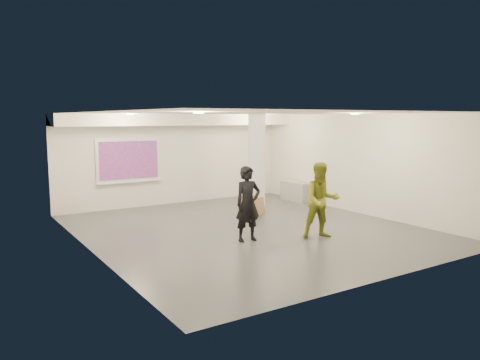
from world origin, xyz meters
TOP-DOWN VIEW (x-y plane):
  - floor at (0.00, 0.00)m, footprint 8.00×9.00m
  - ceiling at (0.00, 0.00)m, footprint 8.00×9.00m
  - wall_back at (0.00, 4.50)m, footprint 8.00×0.01m
  - wall_front at (0.00, -4.50)m, footprint 8.00×0.01m
  - wall_left at (-4.00, 0.00)m, footprint 0.01×9.00m
  - wall_right at (4.00, 0.00)m, footprint 0.01×9.00m
  - soffit_band at (0.00, 3.95)m, footprint 8.00×1.10m
  - downlight_nw at (-2.20, 2.50)m, footprint 0.22×0.22m
  - downlight_ne at (2.20, 2.50)m, footprint 0.22×0.22m
  - downlight_sw at (-2.20, -1.50)m, footprint 0.22×0.22m
  - downlight_se at (2.20, -1.50)m, footprint 0.22×0.22m
  - column at (1.50, 1.80)m, footprint 0.52×0.52m
  - projection_screen at (-1.60, 4.45)m, footprint 2.10×0.13m
  - credenza at (3.72, 2.58)m, footprint 0.54×1.17m
  - papers_stack at (3.67, 2.68)m, footprint 0.35×0.40m
  - postit_pad at (3.77, 2.86)m, footprint 0.24×0.30m
  - cardboard_back at (1.31, 1.34)m, footprint 0.47×0.30m
  - cardboard_front at (0.94, 1.45)m, footprint 0.55×0.26m
  - woman at (-0.64, -0.95)m, footprint 0.67×0.46m
  - man at (1.01, -1.64)m, footprint 1.09×0.99m

SIDE VIEW (x-z plane):
  - floor at x=0.00m, z-range -0.01..0.01m
  - cardboard_back at x=1.31m, z-range 0.00..0.51m
  - cardboard_front at x=0.94m, z-range 0.00..0.58m
  - credenza at x=3.72m, z-range 0.00..0.67m
  - papers_stack at x=3.67m, z-range 0.67..0.69m
  - postit_pad at x=3.77m, z-range 0.67..0.70m
  - woman at x=-0.64m, z-range 0.00..1.77m
  - man at x=1.01m, z-range 0.00..1.82m
  - wall_back at x=0.00m, z-range 0.00..3.00m
  - wall_front at x=0.00m, z-range 0.00..3.00m
  - wall_left at x=-4.00m, z-range 0.00..3.00m
  - wall_right at x=4.00m, z-range 0.00..3.00m
  - column at x=1.50m, z-range 0.00..3.00m
  - projection_screen at x=-1.60m, z-range 0.82..2.24m
  - soffit_band at x=0.00m, z-range 2.64..3.00m
  - downlight_nw at x=-2.20m, z-range 2.97..2.99m
  - downlight_ne at x=2.20m, z-range 2.97..2.99m
  - downlight_sw at x=-2.20m, z-range 2.97..2.99m
  - downlight_se at x=2.20m, z-range 2.97..2.99m
  - ceiling at x=0.00m, z-range 3.00..3.00m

